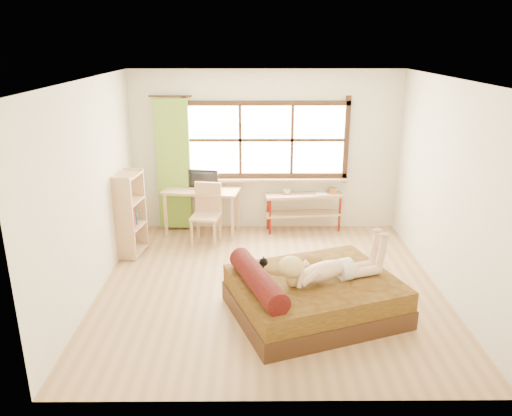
{
  "coord_description": "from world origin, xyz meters",
  "views": [
    {
      "loc": [
        -0.22,
        -6.01,
        3.15
      ],
      "look_at": [
        -0.18,
        0.2,
        1.04
      ],
      "focal_mm": 35.0,
      "sensor_mm": 36.0,
      "label": 1
    }
  ],
  "objects_px": {
    "woman": "(330,258)",
    "kitten": "(254,266)",
    "pipe_shelf": "(305,204)",
    "desk": "(202,195)",
    "chair": "(207,210)",
    "bed": "(311,295)",
    "bookshelf": "(130,214)"
  },
  "relations": [
    {
      "from": "chair",
      "to": "desk",
      "type": "bearing_deg",
      "value": 116.98
    },
    {
      "from": "woman",
      "to": "bookshelf",
      "type": "relative_size",
      "value": 1.02
    },
    {
      "from": "woman",
      "to": "chair",
      "type": "xyz_separation_m",
      "value": [
        -1.63,
        2.34,
        -0.21
      ]
    },
    {
      "from": "woman",
      "to": "pipe_shelf",
      "type": "height_order",
      "value": "woman"
    },
    {
      "from": "woman",
      "to": "chair",
      "type": "relative_size",
      "value": 1.35
    },
    {
      "from": "desk",
      "to": "pipe_shelf",
      "type": "relative_size",
      "value": 0.98
    },
    {
      "from": "bed",
      "to": "desk",
      "type": "distance_m",
      "value": 3.11
    },
    {
      "from": "kitten",
      "to": "bookshelf",
      "type": "distance_m",
      "value": 2.52
    },
    {
      "from": "chair",
      "to": "pipe_shelf",
      "type": "bearing_deg",
      "value": 26.0
    },
    {
      "from": "bed",
      "to": "woman",
      "type": "relative_size",
      "value": 1.73
    },
    {
      "from": "kitten",
      "to": "woman",
      "type": "bearing_deg",
      "value": -29.61
    },
    {
      "from": "woman",
      "to": "desk",
      "type": "height_order",
      "value": "woman"
    },
    {
      "from": "desk",
      "to": "bookshelf",
      "type": "bearing_deg",
      "value": -129.77
    },
    {
      "from": "woman",
      "to": "pipe_shelf",
      "type": "relative_size",
      "value": 0.98
    },
    {
      "from": "woman",
      "to": "kitten",
      "type": "bearing_deg",
      "value": 150.39
    },
    {
      "from": "chair",
      "to": "bed",
      "type": "bearing_deg",
      "value": -48.62
    },
    {
      "from": "bed",
      "to": "kitten",
      "type": "bearing_deg",
      "value": 150.46
    },
    {
      "from": "desk",
      "to": "chair",
      "type": "distance_m",
      "value": 0.4
    },
    {
      "from": "bookshelf",
      "to": "desk",
      "type": "bearing_deg",
      "value": 49.25
    },
    {
      "from": "woman",
      "to": "chair",
      "type": "distance_m",
      "value": 2.86
    },
    {
      "from": "bed",
      "to": "bookshelf",
      "type": "relative_size",
      "value": 1.77
    },
    {
      "from": "woman",
      "to": "desk",
      "type": "xyz_separation_m",
      "value": [
        -1.74,
        2.7,
        -0.08
      ]
    },
    {
      "from": "bed",
      "to": "desk",
      "type": "bearing_deg",
      "value": 100.36
    },
    {
      "from": "chair",
      "to": "woman",
      "type": "bearing_deg",
      "value": -45.68
    },
    {
      "from": "bed",
      "to": "chair",
      "type": "bearing_deg",
      "value": 102.12
    },
    {
      "from": "bed",
      "to": "bookshelf",
      "type": "bearing_deg",
      "value": 124.92
    },
    {
      "from": "bookshelf",
      "to": "bed",
      "type": "bearing_deg",
      "value": -26.79
    },
    {
      "from": "pipe_shelf",
      "to": "kitten",
      "type": "bearing_deg",
      "value": -114.67
    },
    {
      "from": "woman",
      "to": "kitten",
      "type": "height_order",
      "value": "woman"
    },
    {
      "from": "desk",
      "to": "pipe_shelf",
      "type": "xyz_separation_m",
      "value": [
        1.74,
        0.12,
        -0.19
      ]
    },
    {
      "from": "pipe_shelf",
      "to": "woman",
      "type": "bearing_deg",
      "value": -96.62
    },
    {
      "from": "kitten",
      "to": "chair",
      "type": "height_order",
      "value": "chair"
    }
  ]
}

